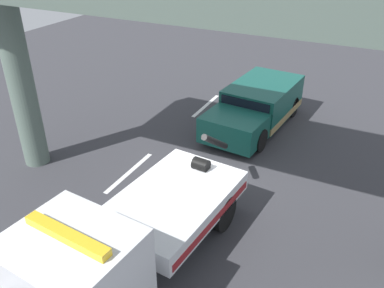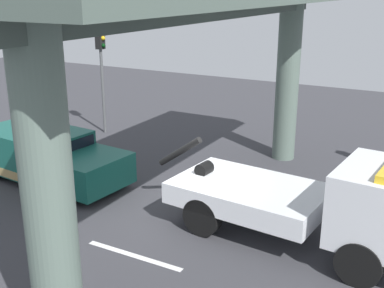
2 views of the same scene
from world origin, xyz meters
TOP-DOWN VIEW (x-y plane):
  - ground_plane at (0.00, 0.00)m, footprint 60.00×40.00m
  - lane_stripe_west at (-6.00, -2.55)m, footprint 2.60×0.16m
  - lane_stripe_mid at (0.00, -2.55)m, footprint 2.60×0.16m
  - tow_truck_white at (3.70, -0.07)m, footprint 7.33×2.91m
  - towed_van_green at (-5.22, 0.01)m, footprint 5.37×2.62m
  - overpass_structure at (0.81, 0.00)m, footprint 3.60×13.53m

SIDE VIEW (x-z plane):
  - ground_plane at x=0.00m, z-range -0.10..0.00m
  - lane_stripe_west at x=-6.00m, z-range 0.00..0.01m
  - lane_stripe_mid at x=0.00m, z-range 0.00..0.01m
  - towed_van_green at x=-5.22m, z-range -0.01..1.57m
  - tow_truck_white at x=3.70m, z-range -0.03..2.43m
  - overpass_structure at x=0.81m, z-range 2.29..8.70m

